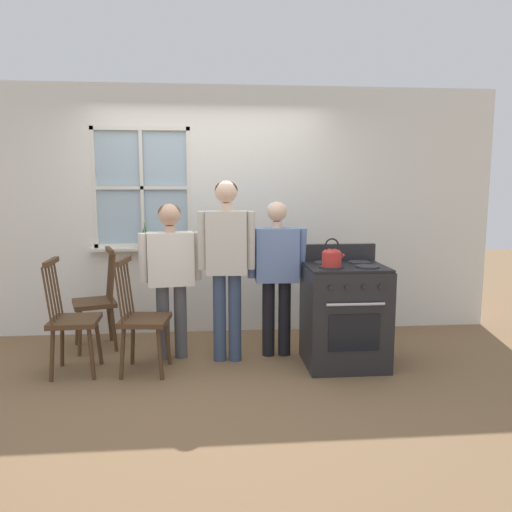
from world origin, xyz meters
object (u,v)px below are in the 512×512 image
Objects in this scene: chair_near_wall at (72,321)px; person_teen_center at (227,254)px; chair_by_window at (97,303)px; person_adult_right at (277,265)px; kettle at (332,257)px; stove at (344,314)px; person_elderly_left at (171,266)px; potted_plant at (144,240)px; chair_center_cluster at (142,320)px.

person_teen_center reaches higher than chair_near_wall.
chair_by_window is 0.68× the size of person_adult_right.
kettle is (2.26, -0.13, 0.56)m from chair_near_wall.
person_adult_right is at bearing 152.49° from stove.
person_elderly_left is at bearing 168.91° from stove.
stove is 2.29m from potted_plant.
person_adult_right reaches higher than chair_center_cluster.
stove is 4.39× the size of kettle.
chair_by_window is 0.60× the size of person_teen_center.
person_elderly_left is at bearing -179.58° from person_adult_right.
kettle is (2.20, -0.80, 0.56)m from chair_by_window.
chair_by_window is 0.89m from chair_center_cluster.
stove is 3.67× the size of potted_plant.
person_elderly_left is 5.95× the size of kettle.
person_elderly_left is 0.87m from potted_plant.
chair_by_window is 1.00× the size of chair_near_wall.
person_elderly_left is at bearing 162.76° from kettle.
chair_by_window is 4.11× the size of kettle.
person_elderly_left is 1.36× the size of stove.
chair_by_window is at bearing 146.02° from person_elderly_left.
chair_center_cluster is 1.34m from person_adult_right.
chair_by_window and chair_near_wall have the same top height.
person_teen_center is 0.51m from person_adult_right.
person_teen_center is (1.35, 0.20, 0.55)m from chair_near_wall.
person_teen_center is 1.25m from potted_plant.
person_adult_right reaches higher than person_elderly_left.
person_teen_center is at bearing 169.45° from stove.
chair_center_cluster is (0.60, -0.03, 0.00)m from chair_near_wall.
chair_by_window is at bearing -135.46° from potted_plant.
potted_plant is at bearing 145.18° from kettle.
person_adult_right is 0.78m from stove.
chair_by_window is 1.86m from person_adult_right.
person_teen_center is 0.96m from kettle.
chair_by_window is 1.49m from person_teen_center.
person_adult_right is 0.62m from kettle.
kettle reaches higher than chair_by_window.
chair_near_wall is at bearing -113.93° from potted_plant.
person_adult_right is (0.48, 0.11, -0.13)m from person_teen_center.
chair_near_wall is at bearing -167.38° from person_teen_center.
person_elderly_left is (0.83, 0.32, 0.43)m from chair_near_wall.
person_elderly_left reaches higher than stove.
person_elderly_left reaches higher than chair_near_wall.
person_elderly_left is 1.67m from stove.
potted_plant is at bearing 137.93° from person_teen_center.
person_elderly_left is at bearing -71.58° from chair_near_wall.
chair_center_cluster is 0.96m from person_teen_center.
chair_near_wall is at bearing -168.13° from person_elderly_left.
chair_center_cluster is (0.55, -0.70, 0.00)m from chair_by_window.
kettle is 0.84× the size of potted_plant.
chair_by_window is 0.84m from potted_plant.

